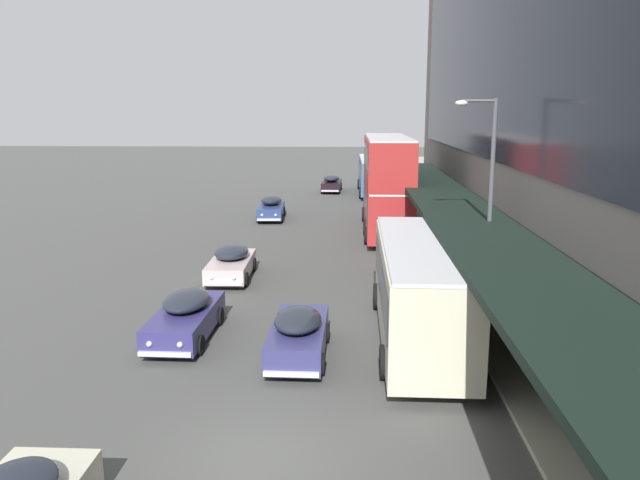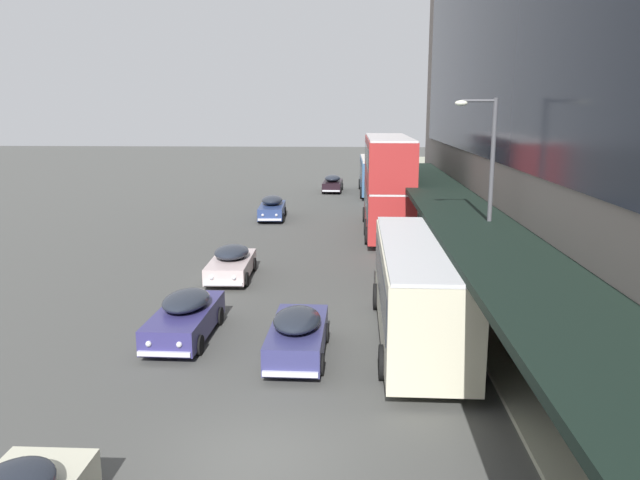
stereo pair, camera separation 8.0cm
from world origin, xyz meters
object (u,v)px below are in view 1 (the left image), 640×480
at_px(sedan_far_back, 231,263).
at_px(transit_bus_kerbside_front, 387,181).
at_px(sedan_oncoming_front, 332,183).
at_px(pedestrian_at_kerb, 572,388).
at_px(sedan_second_mid, 271,208).
at_px(transit_bus_kerbside_far, 419,285).
at_px(sedan_second_near, 186,316).
at_px(transit_bus_kerbside_rear, 374,173).
at_px(sedan_trailing_near, 298,334).
at_px(street_lamp, 487,191).

bearing_deg(sedan_far_back, transit_bus_kerbside_front, 55.89).
height_order(sedan_oncoming_front, pedestrian_at_kerb, pedestrian_at_kerb).
bearing_deg(pedestrian_at_kerb, sedan_second_mid, 110.10).
distance_m(transit_bus_kerbside_far, sedan_second_mid, 24.70).
bearing_deg(sedan_second_near, sedan_oncoming_front, 84.59).
bearing_deg(transit_bus_kerbside_front, transit_bus_kerbside_far, -89.88).
bearing_deg(sedan_second_near, sedan_far_back, 89.44).
relative_size(transit_bus_kerbside_rear, sedan_trailing_near, 2.34).
bearing_deg(sedan_trailing_near, pedestrian_at_kerb, -32.82).
bearing_deg(street_lamp, transit_bus_kerbside_front, 99.74).
bearing_deg(street_lamp, transit_bus_kerbside_far, -131.42).
distance_m(sedan_far_back, sedan_trailing_near, 9.88).
height_order(sedan_trailing_near, pedestrian_at_kerb, pedestrian_at_kerb).
distance_m(transit_bus_kerbside_front, sedan_trailing_near, 20.81).
bearing_deg(sedan_far_back, sedan_second_mid, 90.64).
relative_size(sedan_far_back, sedan_oncoming_front, 0.94).
bearing_deg(transit_bus_kerbside_rear, transit_bus_kerbside_front, -89.65).
relative_size(transit_bus_kerbside_front, transit_bus_kerbside_rear, 1.11).
xyz_separation_m(transit_bus_kerbside_rear, sedan_oncoming_front, (-3.89, 1.33, -1.11)).
xyz_separation_m(transit_bus_kerbside_front, sedan_far_back, (-7.59, -11.20, -2.48)).
relative_size(sedan_far_back, sedan_second_mid, 0.92).
bearing_deg(sedan_second_mid, sedan_far_back, -89.36).
distance_m(transit_bus_kerbside_front, transit_bus_kerbside_far, 18.77).
bearing_deg(transit_bus_kerbside_rear, pedestrian_at_kerb, -85.92).
distance_m(sedan_second_mid, street_lamp, 23.24).
bearing_deg(sedan_far_back, street_lamp, -23.67).
bearing_deg(sedan_oncoming_front, street_lamp, -79.34).
height_order(sedan_far_back, sedan_oncoming_front, sedan_oncoming_front).
relative_size(transit_bus_kerbside_front, sedan_far_back, 2.51).
bearing_deg(transit_bus_kerbside_rear, sedan_trailing_near, -95.38).
height_order(sedan_far_back, pedestrian_at_kerb, pedestrian_at_kerb).
relative_size(transit_bus_kerbside_front, transit_bus_kerbside_far, 1.16).
xyz_separation_m(sedan_oncoming_front, street_lamp, (6.70, -35.59, 3.83)).
relative_size(sedan_oncoming_front, street_lamp, 0.63).
xyz_separation_m(transit_bus_kerbside_rear, sedan_second_near, (-7.55, -37.36, -1.13)).
height_order(sedan_far_back, sedan_second_near, sedan_second_near).
height_order(transit_bus_kerbside_front, sedan_second_mid, transit_bus_kerbside_front).
xyz_separation_m(transit_bus_kerbside_far, sedan_trailing_near, (-3.81, -1.59, -1.14)).
bearing_deg(transit_bus_kerbside_rear, sedan_second_mid, -118.92).
distance_m(sedan_far_back, sedan_second_near, 7.61).
distance_m(transit_bus_kerbside_far, sedan_far_back, 10.78).
height_order(transit_bus_kerbside_far, sedan_oncoming_front, transit_bus_kerbside_far).
height_order(transit_bus_kerbside_rear, street_lamp, street_lamp).
bearing_deg(sedan_second_mid, pedestrian_at_kerb, -69.90).
relative_size(transit_bus_kerbside_far, sedan_trailing_near, 2.23).
relative_size(sedan_second_near, sedan_trailing_near, 1.07).
xyz_separation_m(sedan_far_back, sedan_oncoming_front, (3.59, 31.08, 0.06)).
xyz_separation_m(sedan_trailing_near, pedestrian_at_kerb, (6.74, -4.35, 0.41)).
height_order(transit_bus_kerbside_rear, sedan_trailing_near, transit_bus_kerbside_rear).
bearing_deg(sedan_oncoming_front, transit_bus_kerbside_far, -84.02).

